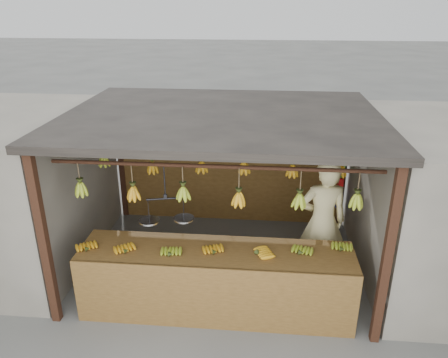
# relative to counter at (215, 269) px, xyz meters

# --- Properties ---
(ground) EXTENTS (80.00, 80.00, 0.00)m
(ground) POSITION_rel_counter_xyz_m (-0.03, 1.23, -0.71)
(ground) COLOR #5B5B57
(stall) EXTENTS (4.30, 3.30, 2.40)m
(stall) POSITION_rel_counter_xyz_m (-0.03, 1.56, 1.26)
(stall) COLOR black
(stall) RESTS_ON ground
(counter) EXTENTS (3.49, 0.80, 0.96)m
(counter) POSITION_rel_counter_xyz_m (0.00, 0.00, 0.00)
(counter) COLOR brown
(counter) RESTS_ON ground
(hanging_bananas) EXTENTS (3.64, 2.23, 0.38)m
(hanging_bananas) POSITION_rel_counter_xyz_m (-0.04, 1.22, 0.91)
(hanging_bananas) COLOR #92A523
(hanging_bananas) RESTS_ON ground
(balance_scale) EXTENTS (0.68, 0.35, 0.76)m
(balance_scale) POSITION_rel_counter_xyz_m (-0.64, 0.23, 0.59)
(balance_scale) COLOR black
(balance_scale) RESTS_ON ground
(vendor) EXTENTS (0.73, 0.53, 1.87)m
(vendor) POSITION_rel_counter_xyz_m (1.41, 0.97, 0.23)
(vendor) COLOR beige
(vendor) RESTS_ON ground
(bag_bundles) EXTENTS (0.08, 0.26, 1.22)m
(bag_bundles) POSITION_rel_counter_xyz_m (1.91, 2.58, 0.30)
(bag_bundles) COLOR yellow
(bag_bundles) RESTS_ON ground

